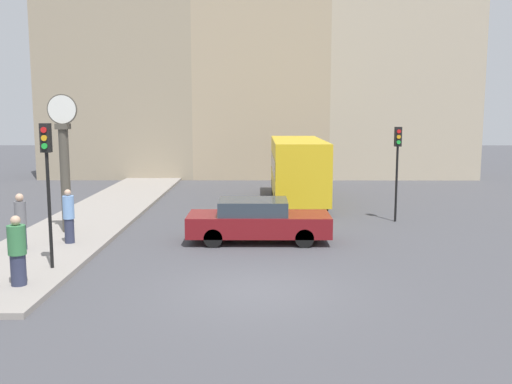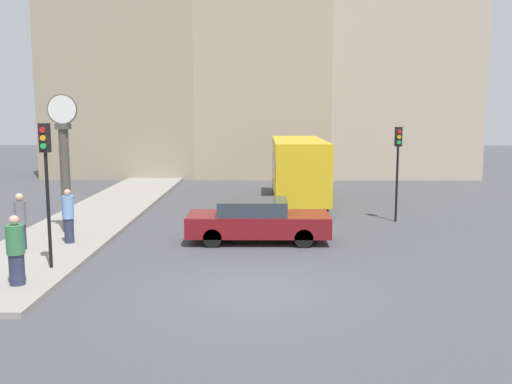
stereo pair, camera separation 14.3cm
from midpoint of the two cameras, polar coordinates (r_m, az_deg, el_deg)
name	(u,v)px [view 2 (the right image)]	position (r m, az deg, el deg)	size (l,w,h in m)	color
ground_plane	(254,291)	(14.10, 0.07, -9.83)	(120.00, 120.00, 0.00)	#47474C
sidewalk_corner	(108,209)	(25.92, -14.39, -1.64)	(3.47, 26.50, 0.15)	gray
building_row	(277,65)	(38.42, 2.27, 12.60)	(28.09, 5.00, 17.38)	gray
sedan_car	(257,220)	(19.05, 0.32, -2.87)	(4.72, 1.86, 1.43)	maroon
bus_distant	(298,167)	(27.26, 4.40, 2.52)	(2.36, 8.12, 3.01)	gold
traffic_light_near	(46,165)	(16.00, -20.02, 2.52)	(0.26, 0.24, 3.88)	black
traffic_light_far	(398,154)	(22.96, 14.18, 3.69)	(0.26, 0.24, 3.74)	black
street_clock	(65,164)	(20.82, -18.39, 2.64)	(1.03, 0.43, 4.77)	#4C473D
pedestrian_grey_jacket	(20,221)	(18.75, -22.29, -2.71)	(0.34, 0.34, 1.73)	#2D334C
pedestrian_blue_stripe	(69,216)	(19.17, -18.04, -2.30)	(0.36, 0.36, 1.74)	#2D334C
pedestrian_green_hoodie	(16,251)	(14.99, -22.64, -5.45)	(0.43, 0.43, 1.72)	#2D334C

